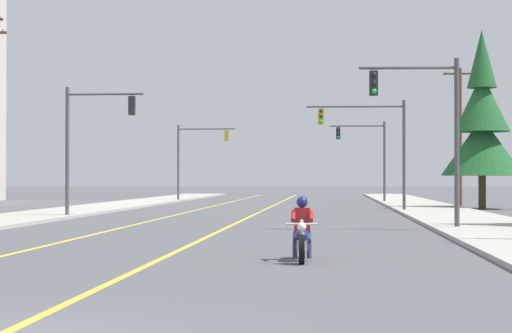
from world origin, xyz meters
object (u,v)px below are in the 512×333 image
traffic_signal_near_right (429,119)px  traffic_signal_mid_right (375,137)px  conifer_tree_right_verge_far (482,127)px  traffic_signal_near_left (89,133)px  motorcycle_with_rider (302,235)px  utility_pole_right_far (460,133)px  traffic_signal_mid_left (195,151)px  traffic_signal_far_right (369,150)px

traffic_signal_near_right → traffic_signal_mid_right: same height
traffic_signal_near_right → traffic_signal_mid_right: 18.35m
conifer_tree_right_verge_far → traffic_signal_near_left: bearing=-145.2°
motorcycle_with_rider → traffic_signal_mid_right: 31.58m
traffic_signal_near_right → traffic_signal_mid_right: size_ratio=1.00×
traffic_signal_mid_right → utility_pole_right_far: size_ratio=0.65×
traffic_signal_mid_left → traffic_signal_mid_right: bearing=-59.6°
conifer_tree_right_verge_far → traffic_signal_mid_right: bearing=-140.1°
motorcycle_with_rider → traffic_signal_near_left: bearing=115.6°
motorcycle_with_rider → conifer_tree_right_verge_far: 38.39m
traffic_signal_near_right → traffic_signal_near_left: same height
traffic_signal_near_right → utility_pole_right_far: utility_pole_right_far is taller
traffic_signal_near_left → traffic_signal_far_right: size_ratio=1.00×
traffic_signal_mid_left → traffic_signal_far_right: (13.86, -3.43, -0.03)m
motorcycle_with_rider → traffic_signal_mid_left: 55.26m
traffic_signal_mid_right → utility_pole_right_far: 14.77m
traffic_signal_near_right → conifer_tree_right_verge_far: conifer_tree_right_verge_far is taller
traffic_signal_near_right → traffic_signal_mid_right: (-1.09, 18.32, 0.12)m
traffic_signal_far_right → utility_pole_right_far: bearing=-46.1°
utility_pole_right_far → traffic_signal_near_left: bearing=-132.7°
motorcycle_with_rider → traffic_signal_mid_right: (3.10, 31.23, 3.55)m
motorcycle_with_rider → traffic_signal_near_right: size_ratio=0.35×
motorcycle_with_rider → conifer_tree_right_verge_far: conifer_tree_right_verge_far is taller
traffic_signal_far_right → conifer_tree_right_verge_far: size_ratio=0.57×
traffic_signal_near_left → conifer_tree_right_verge_far: (20.61, 14.35, 0.99)m
motorcycle_with_rider → conifer_tree_right_verge_far: bearing=75.1°
traffic_signal_mid_right → conifer_tree_right_verge_far: conifer_tree_right_verge_far is taller
traffic_signal_mid_left → traffic_signal_far_right: same height
traffic_signal_mid_right → traffic_signal_mid_left: size_ratio=1.00×
motorcycle_with_rider → traffic_signal_near_left: (-10.80, 22.50, 3.44)m
traffic_signal_mid_right → traffic_signal_far_right: same height
traffic_signal_mid_right → traffic_signal_mid_left: (-13.43, 22.94, -0.05)m
traffic_signal_near_right → traffic_signal_near_left: (-14.98, 9.59, 0.01)m
traffic_signal_far_right → utility_pole_right_far: size_ratio=0.65×
traffic_signal_mid_left → conifer_tree_right_verge_far: size_ratio=0.57×
traffic_signal_far_right → traffic_signal_mid_left: bearing=166.1°
traffic_signal_mid_left → conifer_tree_right_verge_far: 26.58m
motorcycle_with_rider → utility_pole_right_far: (9.53, 44.50, 4.38)m
motorcycle_with_rider → traffic_signal_near_right: (4.19, 12.91, 3.43)m
traffic_signal_far_right → traffic_signal_near_right: bearing=-89.0°
conifer_tree_right_verge_far → traffic_signal_mid_left: bearing=139.3°
traffic_signal_near_left → conifer_tree_right_verge_far: 25.13m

